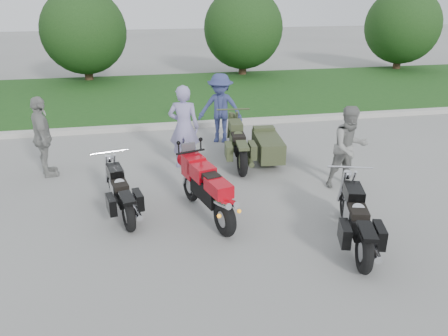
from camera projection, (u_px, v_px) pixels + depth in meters
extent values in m
plane|color=#989893|center=(198.00, 227.00, 7.77)|extent=(80.00, 80.00, 0.00)
cube|color=#B7B5AD|center=(171.00, 126.00, 13.18)|extent=(60.00, 0.30, 0.15)
cube|color=#2B581E|center=(162.00, 95.00, 16.94)|extent=(60.00, 8.00, 0.14)
cylinder|color=#3F2B1C|center=(88.00, 69.00, 19.24)|extent=(0.36, 0.36, 1.20)
sphere|color=black|center=(84.00, 31.00, 18.63)|extent=(3.60, 3.60, 3.60)
cylinder|color=#3F2B1C|center=(243.00, 64.00, 20.48)|extent=(0.36, 0.36, 1.20)
sphere|color=black|center=(243.00, 29.00, 19.87)|extent=(3.60, 3.60, 3.60)
cylinder|color=#3F2B1C|center=(398.00, 59.00, 21.90)|extent=(0.36, 0.36, 1.20)
sphere|color=black|center=(403.00, 26.00, 21.28)|extent=(3.60, 3.60, 3.60)
torus|color=black|center=(225.00, 219.00, 7.40)|extent=(0.36, 0.67, 0.64)
torus|color=black|center=(191.00, 186.00, 8.64)|extent=(0.29, 0.63, 0.62)
cube|color=black|center=(207.00, 190.00, 7.88)|extent=(0.53, 0.97, 0.36)
cube|color=#B20712|center=(202.00, 171.00, 7.97)|extent=(0.49, 0.64, 0.27)
cube|color=#B20712|center=(219.00, 188.00, 7.41)|extent=(0.45, 0.63, 0.23)
cube|color=black|center=(210.00, 176.00, 7.65)|extent=(0.36, 0.42, 0.10)
cube|color=#B20712|center=(194.00, 166.00, 8.30)|extent=(0.45, 0.49, 0.41)
cylinder|color=silver|center=(222.00, 204.00, 7.20)|extent=(0.24, 0.49, 0.22)
cylinder|color=silver|center=(230.00, 202.00, 7.26)|extent=(0.24, 0.49, 0.22)
torus|color=black|center=(129.00, 215.00, 7.54)|extent=(0.29, 0.64, 0.62)
torus|color=black|center=(113.00, 183.00, 8.83)|extent=(0.24, 0.60, 0.59)
cube|color=black|center=(120.00, 193.00, 8.15)|extent=(0.44, 1.12, 0.13)
cube|color=silver|center=(119.00, 190.00, 8.13)|extent=(0.36, 0.46, 0.32)
cube|color=black|center=(115.00, 172.00, 8.26)|extent=(0.36, 0.55, 0.20)
cube|color=black|center=(120.00, 185.00, 7.95)|extent=(0.35, 0.50, 0.11)
cube|color=black|center=(127.00, 198.00, 7.42)|extent=(0.31, 0.54, 0.05)
cylinder|color=silver|center=(133.00, 205.00, 7.99)|extent=(0.31, 1.00, 0.09)
torus|color=black|center=(364.00, 252.00, 6.44)|extent=(0.35, 0.69, 0.67)
torus|color=black|center=(346.00, 203.00, 7.94)|extent=(0.29, 0.64, 0.63)
cube|color=black|center=(355.00, 220.00, 7.16)|extent=(0.53, 1.19, 0.14)
cube|color=silver|center=(355.00, 216.00, 7.13)|extent=(0.41, 0.51, 0.34)
cube|color=black|center=(354.00, 193.00, 7.30)|extent=(0.41, 0.60, 0.22)
cube|color=black|center=(358.00, 211.00, 6.93)|extent=(0.40, 0.55, 0.12)
cube|color=black|center=(367.00, 231.00, 6.31)|extent=(0.36, 0.58, 0.06)
cylinder|color=silver|center=(369.00, 239.00, 6.88)|extent=(0.39, 1.07, 0.10)
torus|color=black|center=(242.00, 161.00, 9.74)|extent=(0.24, 0.72, 0.71)
torus|color=black|center=(233.00, 138.00, 11.33)|extent=(0.18, 0.68, 0.67)
cube|color=black|center=(237.00, 145.00, 10.50)|extent=(0.34, 1.27, 0.15)
cube|color=#3A4327|center=(237.00, 142.00, 10.47)|extent=(0.35, 0.50, 0.37)
cube|color=#3A4327|center=(236.00, 126.00, 10.64)|extent=(0.34, 0.60, 0.23)
cube|color=black|center=(238.00, 136.00, 10.25)|extent=(0.34, 0.55, 0.13)
cube|color=#3A4327|center=(243.00, 145.00, 9.59)|extent=(0.28, 0.59, 0.06)
cylinder|color=#3A4327|center=(247.00, 156.00, 10.24)|extent=(0.20, 1.15, 0.10)
cube|color=#3A4327|center=(268.00, 146.00, 10.48)|extent=(0.69, 1.40, 0.47)
torus|color=black|center=(278.00, 151.00, 10.55)|extent=(0.18, 0.59, 0.58)
imported|color=#918ABC|center=(184.00, 127.00, 10.02)|extent=(0.81, 0.65, 1.95)
imported|color=gray|center=(349.00, 147.00, 9.06)|extent=(0.91, 0.74, 1.75)
imported|color=navy|center=(220.00, 108.00, 11.73)|extent=(1.38, 1.09, 1.87)
imported|color=gray|center=(43.00, 137.00, 9.57)|extent=(0.71, 1.14, 1.81)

